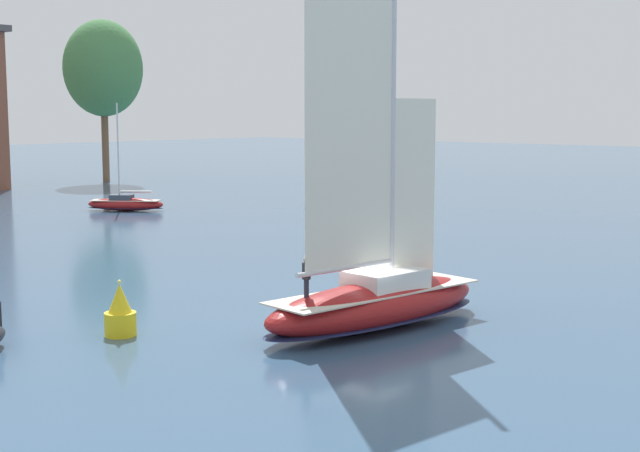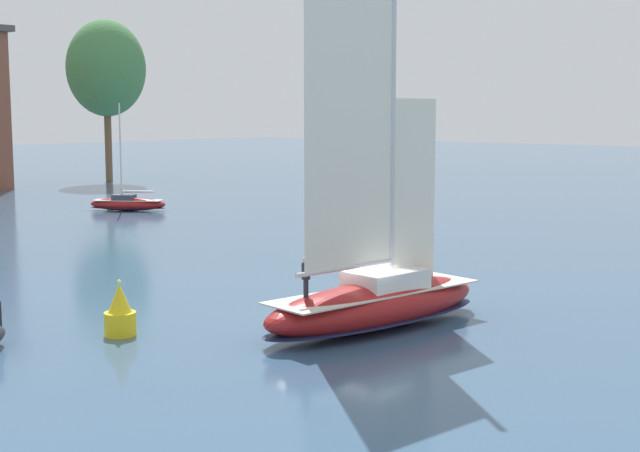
{
  "view_description": "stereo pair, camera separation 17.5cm",
  "coord_description": "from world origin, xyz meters",
  "px_view_note": "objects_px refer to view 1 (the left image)",
  "views": [
    {
      "loc": [
        -28.79,
        -21.48,
        8.83
      ],
      "look_at": [
        0.0,
        3.0,
        3.98
      ],
      "focal_mm": 50.0,
      "sensor_mm": 36.0,
      "label": 1
    },
    {
      "loc": [
        -28.68,
        -21.61,
        8.83
      ],
      "look_at": [
        0.0,
        3.0,
        3.98
      ],
      "focal_mm": 50.0,
      "sensor_mm": 36.0,
      "label": 2
    }
  ],
  "objects_px": {
    "tree_shore_center": "(103,69)",
    "sailboat_moored_near_marina": "(125,204)",
    "channel_buoy": "(120,313)",
    "sailboat_main": "(376,299)"
  },
  "relations": [
    {
      "from": "tree_shore_center",
      "to": "sailboat_moored_near_marina",
      "type": "distance_m",
      "value": 37.84
    },
    {
      "from": "sailboat_moored_near_marina",
      "to": "channel_buoy",
      "type": "distance_m",
      "value": 46.14
    },
    {
      "from": "sailboat_moored_near_marina",
      "to": "sailboat_main",
      "type": "bearing_deg",
      "value": -115.27
    },
    {
      "from": "channel_buoy",
      "to": "sailboat_moored_near_marina",
      "type": "bearing_deg",
      "value": 52.38
    },
    {
      "from": "tree_shore_center",
      "to": "sailboat_main",
      "type": "bearing_deg",
      "value": -118.76
    },
    {
      "from": "tree_shore_center",
      "to": "channel_buoy",
      "type": "bearing_deg",
      "value": -125.84
    },
    {
      "from": "sailboat_moored_near_marina",
      "to": "channel_buoy",
      "type": "bearing_deg",
      "value": -127.62
    },
    {
      "from": "tree_shore_center",
      "to": "channel_buoy",
      "type": "relative_size",
      "value": 9.01
    },
    {
      "from": "sailboat_main",
      "to": "channel_buoy",
      "type": "xyz_separation_m",
      "value": [
        -7.64,
        6.93,
        -0.32
      ]
    },
    {
      "from": "tree_shore_center",
      "to": "sailboat_main",
      "type": "xyz_separation_m",
      "value": [
        -40.03,
        -72.92,
        -13.04
      ]
    }
  ]
}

